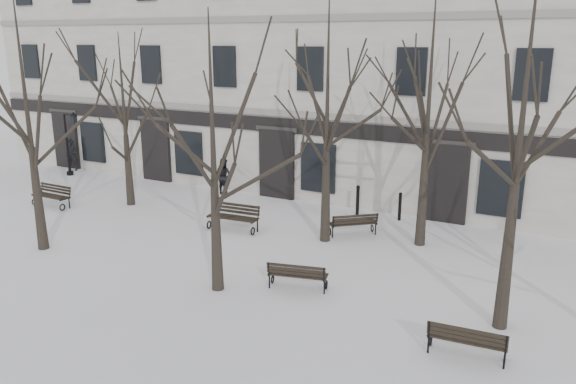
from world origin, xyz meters
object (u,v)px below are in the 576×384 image
Objects in this scene: bench_1 at (297,274)px; bench_4 at (353,223)px; tree_1 at (212,122)px; bench_0 at (52,195)px; bench_3 at (234,216)px; bench_2 at (467,339)px; lamp_post at (70,139)px; tree_2 at (524,105)px; tree_0 at (25,94)px.

bench_4 is at bearing -100.69° from bench_1.
tree_1 is 4.16× the size of bench_0.
bench_3 is 1.18× the size of bench_4.
bench_1 is at bearing -20.34° from bench_2.
tree_1 is 4.63m from bench_1.
bench_4 is (1.68, 5.70, -4.09)m from tree_1.
tree_1 is 15.91m from lamp_post.
tree_2 is 5.19× the size of bench_4.
tree_2 reaches higher than bench_4.
tree_0 is 10.82m from lamp_post.
lamp_post reaches higher than bench_1.
bench_0 is (-17.37, 1.97, -4.71)m from tree_2.
tree_1 is 11.59m from bench_0.
bench_2 is (6.59, -0.39, -4.10)m from tree_1.
tree_2 reaches higher than tree_0.
tree_1 reaches higher than bench_1.
bench_2 is at bearing 150.22° from bench_1.
bench_2 is at bearing -104.37° from tree_2.
tree_2 is 2.63× the size of lamp_post.
tree_1 reaches higher than lamp_post.
tree_1 is (6.71, 0.11, -0.41)m from tree_0.
tree_2 reaches higher than tree_1.
bench_0 is at bearing -16.57° from bench_2.
lamp_post reaches higher than bench_4.
lamp_post is (-15.46, 1.76, 1.38)m from bench_4.
tree_2 is 18.10m from bench_0.
tree_2 is 21.96m from lamp_post.
bench_4 is (-5.37, 4.34, -4.74)m from tree_2.
bench_1 is 1.01× the size of bench_2.
tree_1 is 4.35× the size of bench_1.
lamp_post is at bearing 130.91° from bench_0.
bench_2 is at bearing -21.08° from lamp_post.
bench_3 reaches higher than bench_1.
bench_0 is (-10.32, 3.33, -4.07)m from tree_1.
bench_4 is at bearing 14.88° from bench_3.
bench_3 is at bearing -52.04° from bench_1.
bench_2 is (-0.45, -1.75, -4.74)m from tree_2.
bench_0 is at bearing -28.69° from bench_4.
tree_2 is at bearing -16.34° from lamp_post.
tree_2 is at bearing 170.78° from bench_1.
bench_2 is 0.52× the size of lamp_post.
bench_1 is at bearing 7.13° from tree_0.
bench_0 is at bearing 136.40° from tree_0.
bench_3 is at bearing 162.50° from tree_2.
tree_1 is at bearing -16.88° from bench_0.
tree_2 is at bearing 101.15° from bench_4.
bench_0 is at bearing -24.54° from bench_1.
bench_1 is 5.36m from bench_3.
tree_2 reaches higher than lamp_post.
bench_4 is at bearing -6.51° from lamp_post.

